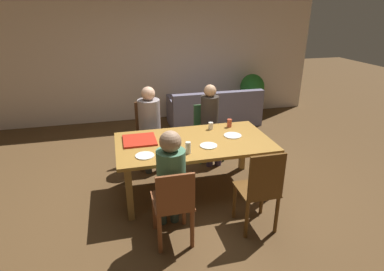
# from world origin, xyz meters

# --- Properties ---
(ground_plane) EXTENTS (20.00, 20.00, 0.00)m
(ground_plane) POSITION_xyz_m (0.00, 0.00, 0.00)
(ground_plane) COLOR brown
(back_wall) EXTENTS (7.11, 0.12, 2.91)m
(back_wall) POSITION_xyz_m (0.00, 3.23, 1.46)
(back_wall) COLOR beige
(back_wall) RESTS_ON ground
(dining_table) EXTENTS (1.99, 1.08, 0.74)m
(dining_table) POSITION_xyz_m (0.00, 0.00, 0.66)
(dining_table) COLOR olive
(dining_table) RESTS_ON ground
(chair_0) EXTENTS (0.44, 0.41, 0.88)m
(chair_0) POSITION_xyz_m (0.49, 1.00, 0.51)
(chair_0) COLOR #356238
(chair_0) RESTS_ON ground
(person_0) EXTENTS (0.28, 0.47, 1.24)m
(person_0) POSITION_xyz_m (0.49, 0.85, 0.72)
(person_0) COLOR #372D4E
(person_0) RESTS_ON ground
(chair_1) EXTENTS (0.42, 0.45, 0.98)m
(chair_1) POSITION_xyz_m (-0.46, 1.03, 0.55)
(chair_1) COLOR brown
(chair_1) RESTS_ON ground
(person_1) EXTENTS (0.33, 0.49, 1.26)m
(person_1) POSITION_xyz_m (-0.46, 0.89, 0.75)
(person_1) COLOR #2D3438
(person_1) RESTS_ON ground
(chair_2) EXTENTS (0.40, 0.46, 0.90)m
(chair_2) POSITION_xyz_m (-0.46, -0.95, 0.48)
(chair_2) COLOR brown
(chair_2) RESTS_ON ground
(person_2) EXTENTS (0.29, 0.47, 1.26)m
(person_2) POSITION_xyz_m (-0.46, -0.81, 0.74)
(person_2) COLOR #2E3E35
(person_2) RESTS_ON ground
(chair_3) EXTENTS (0.41, 0.42, 0.99)m
(chair_3) POSITION_xyz_m (0.49, -0.97, 0.53)
(chair_3) COLOR #5B3815
(chair_3) RESTS_ON ground
(pizza_box_0) EXTENTS (0.42, 0.42, 0.02)m
(pizza_box_0) POSITION_xyz_m (-0.68, 0.17, 0.75)
(pizza_box_0) COLOR #B22414
(pizza_box_0) RESTS_ON dining_table
(plate_0) EXTENTS (0.22, 0.22, 0.01)m
(plate_0) POSITION_xyz_m (-0.66, -0.29, 0.75)
(plate_0) COLOR white
(plate_0) RESTS_ON dining_table
(plate_1) EXTENTS (0.24, 0.24, 0.01)m
(plate_1) POSITION_xyz_m (0.55, 0.04, 0.75)
(plate_1) COLOR white
(plate_1) RESTS_ON dining_table
(plate_2) EXTENTS (0.26, 0.26, 0.01)m
(plate_2) POSITION_xyz_m (-0.35, -0.23, 0.75)
(plate_2) COLOR white
(plate_2) RESTS_ON dining_table
(plate_3) EXTENTS (0.22, 0.22, 0.01)m
(plate_3) POSITION_xyz_m (0.14, -0.20, 0.75)
(plate_3) COLOR white
(plate_3) RESTS_ON dining_table
(drinking_glass_0) EXTENTS (0.07, 0.07, 0.10)m
(drinking_glass_0) POSITION_xyz_m (0.34, 0.35, 0.79)
(drinking_glass_0) COLOR silver
(drinking_glass_0) RESTS_ON dining_table
(drinking_glass_1) EXTENTS (0.06, 0.06, 0.14)m
(drinking_glass_1) POSITION_xyz_m (-0.16, -0.34, 0.81)
(drinking_glass_1) COLOR silver
(drinking_glass_1) RESTS_ON dining_table
(drinking_glass_2) EXTENTS (0.07, 0.07, 0.12)m
(drinking_glass_2) POSITION_xyz_m (0.62, 0.37, 0.80)
(drinking_glass_2) COLOR #B34630
(drinking_glass_2) RESTS_ON dining_table
(couch) EXTENTS (1.89, 0.83, 0.77)m
(couch) POSITION_xyz_m (1.08, 2.47, 0.28)
(couch) COLOR slate
(couch) RESTS_ON ground
(potted_plant) EXTENTS (0.54, 0.54, 0.96)m
(potted_plant) POSITION_xyz_m (2.07, 2.80, 0.58)
(potted_plant) COLOR gray
(potted_plant) RESTS_ON ground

